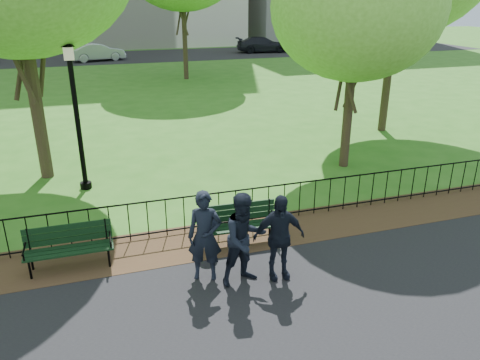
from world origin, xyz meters
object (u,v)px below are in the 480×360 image
object	(u,v)px
person_mid	(245,239)
person_right	(279,237)
lamppost	(76,112)
person_left	(205,236)
park_bench_left_a	(68,242)
park_bench_main	(226,221)
sedan_dark	(262,45)
sedan_silver	(97,52)
tree_near_e	(357,7)

from	to	relation	value
person_mid	person_right	xyz separation A→B (m)	(0.65, -0.04, -0.05)
lamppost	person_left	distance (m)	5.83
lamppost	person_mid	xyz separation A→B (m)	(2.75, -5.64, -1.24)
lamppost	person_right	distance (m)	6.74
park_bench_left_a	lamppost	world-z (taller)	lamppost
park_bench_main	park_bench_left_a	bearing A→B (deg)	179.78
lamppost	person_left	bearing A→B (deg)	-68.36
sedan_dark	park_bench_main	bearing A→B (deg)	163.96
person_left	sedan_dark	distance (m)	37.10
person_left	person_mid	bearing A→B (deg)	-9.33
park_bench_left_a	person_left	size ratio (longest dim) A/B	0.95
park_bench_main	sedan_dark	distance (m)	35.87
lamppost	sedan_silver	xyz separation A→B (m)	(1.33, 27.49, -1.43)
park_bench_left_a	person_left	distance (m)	2.73
park_bench_main	person_mid	distance (m)	1.44
park_bench_main	lamppost	xyz separation A→B (m)	(-2.81, 4.24, 1.56)
sedan_silver	lamppost	bearing A→B (deg)	163.10
park_bench_main	sedan_silver	xyz separation A→B (m)	(-1.48, 31.74, 0.13)
person_left	person_mid	size ratio (longest dim) A/B	0.98
lamppost	tree_near_e	distance (m)	8.14
person_mid	park_bench_main	bearing A→B (deg)	76.84
sedan_silver	tree_near_e	bearing A→B (deg)	178.70
tree_near_e	person_right	size ratio (longest dim) A/B	4.03
person_left	sedan_silver	distance (m)	32.79
person_mid	park_bench_left_a	bearing A→B (deg)	142.74
park_bench_left_a	tree_near_e	world-z (taller)	tree_near_e
sedan_silver	person_mid	bearing A→B (deg)	168.33
park_bench_main	park_bench_left_a	xyz separation A→B (m)	(-3.14, 0.15, -0.05)
park_bench_left_a	person_right	world-z (taller)	person_right
lamppost	person_mid	bearing A→B (deg)	-64.03
person_mid	sedan_silver	bearing A→B (deg)	81.82
sedan_dark	person_right	bearing A→B (deg)	165.62
park_bench_main	person_mid	bearing A→B (deg)	-90.08
tree_near_e	person_mid	xyz separation A→B (m)	(-4.97, -5.09, -3.79)
park_bench_left_a	person_mid	world-z (taller)	person_mid
park_bench_main	tree_near_e	xyz separation A→B (m)	(4.91, 3.69, 4.10)
person_left	sedan_dark	size ratio (longest dim) A/B	0.37
tree_near_e	park_bench_main	bearing A→B (deg)	-143.02
person_left	tree_near_e	bearing A→B (deg)	59.40
lamppost	sedan_dark	bearing A→B (deg)	61.12
lamppost	person_mid	size ratio (longest dim) A/B	2.22
person_mid	sedan_dark	bearing A→B (deg)	58.43
park_bench_left_a	lamppost	distance (m)	4.41
park_bench_left_a	sedan_silver	size ratio (longest dim) A/B	0.39
lamppost	tree_near_e	size ratio (longest dim) A/B	0.58
tree_near_e	sedan_dark	distance (m)	31.05
tree_near_e	person_mid	world-z (taller)	tree_near_e
sedan_silver	park_bench_left_a	bearing A→B (deg)	162.86
person_right	tree_near_e	bearing A→B (deg)	55.01
person_left	person_right	xyz separation A→B (m)	(1.30, -0.39, -0.03)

